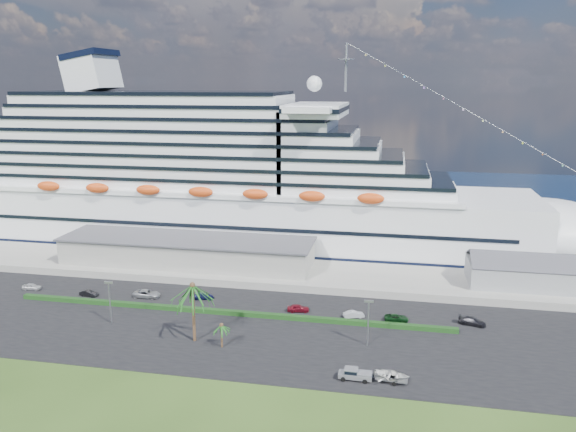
% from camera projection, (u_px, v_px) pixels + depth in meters
% --- Properties ---
extents(ground, '(420.00, 420.00, 0.00)m').
position_uv_depth(ground, '(243.00, 357.00, 93.17)').
color(ground, '#2B4717').
rests_on(ground, ground).
extents(asphalt_lot, '(140.00, 38.00, 0.12)m').
position_uv_depth(asphalt_lot, '(259.00, 329.00, 103.65)').
color(asphalt_lot, black).
rests_on(asphalt_lot, ground).
extents(wharf, '(240.00, 20.00, 1.80)m').
position_uv_depth(wharf, '(289.00, 273.00, 131.13)').
color(wharf, gray).
rests_on(wharf, ground).
extents(water, '(420.00, 160.00, 0.02)m').
position_uv_depth(water, '(333.00, 200.00, 217.24)').
color(water, black).
rests_on(water, ground).
extents(cruise_ship, '(191.00, 38.00, 54.00)m').
position_uv_depth(cruise_ship, '(229.00, 185.00, 154.34)').
color(cruise_ship, silver).
rests_on(cruise_ship, ground).
extents(terminal_building, '(61.00, 15.00, 6.30)m').
position_uv_depth(terminal_building, '(187.00, 250.00, 134.81)').
color(terminal_building, gray).
rests_on(terminal_building, wharf).
extents(port_shed, '(24.00, 12.31, 7.37)m').
position_uv_depth(port_shed, '(526.00, 273.00, 120.67)').
color(port_shed, gray).
rests_on(port_shed, wharf).
extents(hedge, '(88.00, 1.10, 0.90)m').
position_uv_depth(hedge, '(226.00, 312.00, 109.79)').
color(hedge, black).
rests_on(hedge, asphalt_lot).
extents(lamp_post_left, '(1.60, 0.35, 8.27)m').
position_uv_depth(lamp_post_left, '(110.00, 297.00, 104.75)').
color(lamp_post_left, gray).
rests_on(lamp_post_left, asphalt_lot).
extents(lamp_post_right, '(1.60, 0.35, 8.27)m').
position_uv_depth(lamp_post_right, '(368.00, 317.00, 95.84)').
color(lamp_post_right, gray).
rests_on(lamp_post_right, asphalt_lot).
extents(palm_tall, '(8.82, 8.82, 11.13)m').
position_uv_depth(palm_tall, '(193.00, 292.00, 96.69)').
color(palm_tall, '#47301E').
rests_on(palm_tall, ground).
extents(palm_short, '(3.53, 3.53, 4.56)m').
position_uv_depth(palm_short, '(221.00, 328.00, 95.53)').
color(palm_short, '#47301E').
rests_on(palm_short, ground).
extents(parked_car_0, '(4.14, 1.90, 1.38)m').
position_uv_depth(parked_car_0, '(32.00, 287.00, 122.76)').
color(parked_car_0, '#B6B7B9').
rests_on(parked_car_0, asphalt_lot).
extents(parked_car_1, '(4.08, 1.79, 1.30)m').
position_uv_depth(parked_car_1, '(89.00, 293.00, 119.05)').
color(parked_car_1, black).
rests_on(parked_car_1, asphalt_lot).
extents(parked_car_2, '(5.75, 2.78, 1.58)m').
position_uv_depth(parked_car_2, '(147.00, 294.00, 118.42)').
color(parked_car_2, '#919399').
rests_on(parked_car_2, asphalt_lot).
extents(parked_car_3, '(4.84, 2.67, 1.33)m').
position_uv_depth(parked_car_3, '(203.00, 296.00, 117.50)').
color(parked_car_3, '#12153F').
rests_on(parked_car_3, asphalt_lot).
extents(parked_car_4, '(4.60, 2.51, 1.48)m').
position_uv_depth(parked_car_4, '(298.00, 308.00, 111.01)').
color(parked_car_4, maroon).
rests_on(parked_car_4, asphalt_lot).
extents(parked_car_5, '(4.27, 2.70, 1.33)m').
position_uv_depth(parked_car_5, '(354.00, 314.00, 108.22)').
color(parked_car_5, silver).
rests_on(parked_car_5, asphalt_lot).
extents(parked_car_6, '(4.68, 2.35, 1.27)m').
position_uv_depth(parked_car_6, '(396.00, 318.00, 106.71)').
color(parked_car_6, black).
rests_on(parked_car_6, asphalt_lot).
extents(parked_car_7, '(5.35, 3.24, 1.45)m').
position_uv_depth(parked_car_7, '(472.00, 321.00, 104.99)').
color(parked_car_7, black).
rests_on(parked_car_7, asphalt_lot).
extents(pickup_truck, '(5.16, 2.06, 1.81)m').
position_uv_depth(pickup_truck, '(355.00, 374.00, 85.59)').
color(pickup_truck, black).
rests_on(pickup_truck, asphalt_lot).
extents(boat_trailer, '(6.18, 4.27, 1.74)m').
position_uv_depth(boat_trailer, '(392.00, 375.00, 84.78)').
color(boat_trailer, gray).
rests_on(boat_trailer, asphalt_lot).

